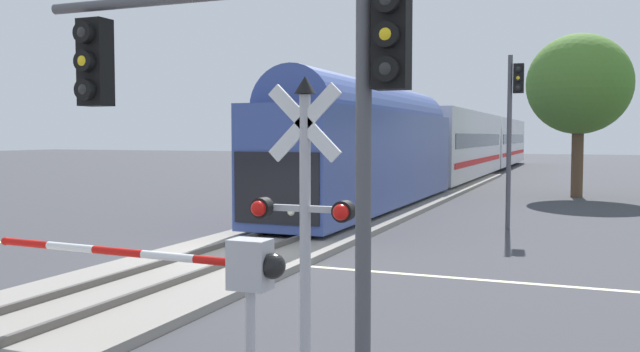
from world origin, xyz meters
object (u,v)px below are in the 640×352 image
Objects in this scene: commuter_train at (460,143)px; crossing_signal_mast at (304,201)px; traffic_signal_near_right at (260,88)px; crossing_gate_near at (220,266)px; traffic_signal_far_side at (513,113)px; elm_centre_background at (579,85)px.

commuter_train reaches higher than crossing_signal_mast.
commuter_train is at bearing 97.22° from traffic_signal_near_right.
traffic_signal_near_right is at bearing -49.71° from crossing_gate_near.
commuter_train is at bearing 95.26° from crossing_gate_near.
traffic_signal_far_side is at bearing -76.06° from commuter_train.
traffic_signal_far_side is at bearing 86.84° from crossing_signal_mast.
traffic_signal_near_right is at bearing -85.61° from crossing_signal_mast.
traffic_signal_far_side reaches higher than commuter_train.
crossing_signal_mast is (5.25, -40.94, -0.31)m from commuter_train.
elm_centre_background is at bearing 81.64° from crossing_gate_near.
traffic_signal_near_right is 0.83× the size of traffic_signal_far_side.
commuter_train is 16.55× the size of crossing_signal_mast.
commuter_train is 25.56m from traffic_signal_far_side.
commuter_train is 40.59m from crossing_gate_near.
crossing_signal_mast reaches higher than crossing_gate_near.
traffic_signal_far_side is (0.89, 16.17, 1.58)m from crossing_signal_mast.
elm_centre_background is at bearing 82.18° from traffic_signal_far_side.
crossing_gate_near is 1.93m from crossing_signal_mast.
commuter_train is 41.28m from crossing_signal_mast.
elm_centre_background is at bearing -53.45° from commuter_train.
traffic_signal_far_side is at bearing 81.16° from crossing_gate_near.
crossing_signal_mast is 0.46× the size of elm_centre_background.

